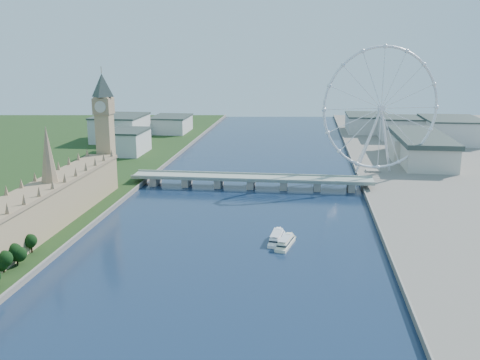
# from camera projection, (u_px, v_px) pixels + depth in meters

# --- Properties ---
(parliament_range) EXTENTS (24.00, 200.00, 70.00)m
(parliament_range) POSITION_uv_depth(u_px,v_px,m) (52.00, 202.00, 375.98)
(parliament_range) COLOR tan
(parliament_range) RESTS_ON ground
(big_ben) EXTENTS (20.02, 20.02, 110.00)m
(big_ben) POSITION_uv_depth(u_px,v_px,m) (104.00, 116.00, 468.61)
(big_ben) COLOR tan
(big_ben) RESTS_ON ground
(westminster_bridge) EXTENTS (220.00, 22.00, 9.50)m
(westminster_bridge) POSITION_uv_depth(u_px,v_px,m) (251.00, 180.00, 489.01)
(westminster_bridge) COLOR gray
(westminster_bridge) RESTS_ON ground
(london_eye) EXTENTS (113.60, 39.12, 124.30)m
(london_eye) POSITION_uv_depth(u_px,v_px,m) (381.00, 109.00, 513.40)
(london_eye) COLOR silver
(london_eye) RESTS_ON ground
(county_hall) EXTENTS (54.00, 144.00, 35.00)m
(county_hall) POSITION_uv_depth(u_px,v_px,m) (419.00, 163.00, 595.24)
(county_hall) COLOR beige
(county_hall) RESTS_ON ground
(city_skyline) EXTENTS (505.00, 280.00, 32.00)m
(city_skyline) POSITION_uv_depth(u_px,v_px,m) (299.00, 129.00, 732.61)
(city_skyline) COLOR beige
(city_skyline) RESTS_ON ground
(tour_boat_near) EXTENTS (10.89, 31.29, 6.78)m
(tour_boat_near) POSITION_uv_depth(u_px,v_px,m) (276.00, 241.00, 352.06)
(tour_boat_near) COLOR white
(tour_boat_near) RESTS_ON ground
(tour_boat_far) EXTENTS (13.76, 29.95, 6.41)m
(tour_boat_far) POSITION_uv_depth(u_px,v_px,m) (285.00, 246.00, 343.73)
(tour_boat_far) COLOR silver
(tour_boat_far) RESTS_ON ground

